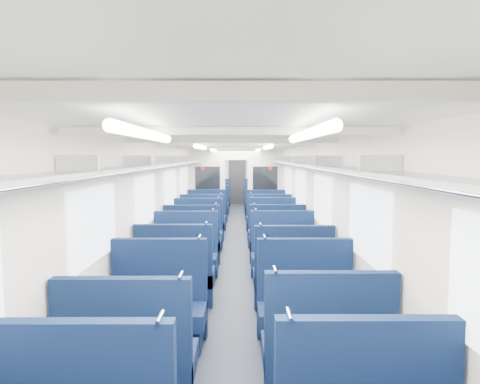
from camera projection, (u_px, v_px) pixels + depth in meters
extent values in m
cube|color=black|center=(236.00, 248.00, 9.47)|extent=(2.80, 18.00, 0.01)
cube|color=white|center=(235.00, 146.00, 9.26)|extent=(2.80, 18.00, 0.01)
cube|color=beige|center=(174.00, 197.00, 9.36)|extent=(0.02, 18.00, 2.35)
cube|color=#101B35|center=(175.00, 233.00, 9.43)|extent=(0.03, 17.90, 0.70)
cube|color=beige|center=(297.00, 197.00, 9.37)|extent=(0.02, 18.00, 2.35)
cube|color=#101B35|center=(296.00, 233.00, 9.44)|extent=(0.03, 17.90, 0.70)
cube|color=beige|center=(237.00, 177.00, 18.33)|extent=(2.80, 0.02, 2.35)
cube|color=#B2B5BA|center=(181.00, 162.00, 9.29)|extent=(0.34, 17.40, 0.04)
cylinder|color=silver|center=(189.00, 163.00, 9.30)|extent=(0.02, 17.40, 0.02)
cube|color=#B2B5BA|center=(78.00, 164.00, 3.31)|extent=(0.34, 0.03, 0.14)
cube|color=#B2B5BA|center=(138.00, 161.00, 5.30)|extent=(0.34, 0.03, 0.14)
cube|color=#B2B5BA|center=(166.00, 160.00, 7.30)|extent=(0.34, 0.03, 0.14)
cube|color=#B2B5BA|center=(181.00, 159.00, 9.29)|extent=(0.34, 0.03, 0.14)
cube|color=#B2B5BA|center=(192.00, 158.00, 11.28)|extent=(0.34, 0.03, 0.14)
cube|color=#B2B5BA|center=(199.00, 158.00, 13.27)|extent=(0.34, 0.03, 0.14)
cube|color=#B2B5BA|center=(204.00, 158.00, 15.27)|extent=(0.34, 0.03, 0.14)
cube|color=#B2B5BA|center=(208.00, 158.00, 17.26)|extent=(0.34, 0.03, 0.14)
cube|color=#B2B5BA|center=(289.00, 162.00, 9.30)|extent=(0.34, 17.40, 0.04)
cylinder|color=silver|center=(281.00, 163.00, 9.30)|extent=(0.02, 17.40, 0.02)
cube|color=#B2B5BA|center=(381.00, 164.00, 3.32)|extent=(0.34, 0.03, 0.14)
cube|color=#B2B5BA|center=(327.00, 161.00, 5.31)|extent=(0.34, 0.03, 0.14)
cube|color=#B2B5BA|center=(303.00, 160.00, 7.30)|extent=(0.34, 0.03, 0.14)
cube|color=#B2B5BA|center=(289.00, 159.00, 9.29)|extent=(0.34, 0.03, 0.14)
cube|color=#B2B5BA|center=(281.00, 158.00, 11.29)|extent=(0.34, 0.03, 0.14)
cube|color=#B2B5BA|center=(274.00, 158.00, 13.28)|extent=(0.34, 0.03, 0.14)
cube|color=#B2B5BA|center=(270.00, 158.00, 15.27)|extent=(0.34, 0.03, 0.14)
cube|color=#B2B5BA|center=(266.00, 158.00, 17.26)|extent=(0.34, 0.03, 0.14)
cube|color=white|center=(95.00, 225.00, 4.16)|extent=(0.02, 1.30, 0.75)
cube|color=white|center=(146.00, 200.00, 6.45)|extent=(0.02, 1.30, 0.75)
cube|color=white|center=(170.00, 189.00, 8.74)|extent=(0.02, 1.30, 0.75)
cube|color=white|center=(185.00, 182.00, 11.04)|extent=(0.02, 1.30, 0.75)
cube|color=white|center=(196.00, 177.00, 13.82)|extent=(0.02, 1.30, 0.75)
cube|color=white|center=(202.00, 174.00, 16.12)|extent=(0.02, 1.30, 0.75)
cube|color=white|center=(367.00, 225.00, 4.17)|extent=(0.02, 1.30, 0.75)
cube|color=white|center=(322.00, 200.00, 6.46)|extent=(0.02, 1.30, 0.75)
cube|color=white|center=(300.00, 189.00, 8.75)|extent=(0.02, 1.30, 0.75)
cube|color=white|center=(287.00, 182.00, 11.04)|extent=(0.02, 1.30, 0.75)
cube|color=white|center=(278.00, 177.00, 13.83)|extent=(0.02, 1.30, 0.75)
cube|color=white|center=(272.00, 174.00, 16.12)|extent=(0.02, 1.30, 0.75)
cube|color=silver|center=(214.00, 92.00, 1.30)|extent=(2.70, 0.06, 0.06)
cube|color=silver|center=(229.00, 131.00, 3.29)|extent=(2.70, 0.06, 0.06)
cube|color=silver|center=(233.00, 141.00, 5.28)|extent=(2.70, 0.06, 0.06)
cube|color=silver|center=(234.00, 145.00, 7.28)|extent=(2.70, 0.06, 0.06)
cube|color=silver|center=(235.00, 147.00, 9.27)|extent=(2.70, 0.06, 0.06)
cube|color=silver|center=(236.00, 149.00, 11.26)|extent=(2.70, 0.06, 0.06)
cube|color=silver|center=(237.00, 150.00, 13.25)|extent=(2.70, 0.06, 0.06)
cube|color=silver|center=(237.00, 151.00, 15.25)|extent=(2.70, 0.06, 0.06)
cube|color=silver|center=(237.00, 151.00, 17.24)|extent=(2.70, 0.06, 0.06)
cylinder|color=white|center=(146.00, 134.00, 2.80)|extent=(0.07, 1.60, 0.07)
cylinder|color=white|center=(201.00, 147.00, 6.78)|extent=(0.07, 1.60, 0.07)
cylinder|color=white|center=(214.00, 150.00, 10.27)|extent=(0.07, 1.60, 0.07)
cylinder|color=white|center=(221.00, 152.00, 14.75)|extent=(0.07, 1.60, 0.07)
cylinder|color=white|center=(308.00, 134.00, 2.80)|extent=(0.07, 1.60, 0.07)
cylinder|color=white|center=(268.00, 147.00, 6.78)|extent=(0.07, 1.60, 0.07)
cylinder|color=white|center=(258.00, 150.00, 10.27)|extent=(0.07, 1.60, 0.07)
cylinder|color=white|center=(252.00, 152.00, 14.75)|extent=(0.07, 1.60, 0.07)
cube|color=black|center=(237.00, 181.00, 18.29)|extent=(0.75, 0.06, 2.00)
cube|color=silver|center=(208.00, 187.00, 12.59)|extent=(1.05, 0.08, 2.35)
cube|color=black|center=(208.00, 180.00, 12.52)|extent=(0.76, 0.02, 0.80)
cylinder|color=red|center=(203.00, 168.00, 12.49)|extent=(0.12, 0.01, 0.12)
cube|color=silver|center=(265.00, 187.00, 12.60)|extent=(1.05, 0.08, 2.35)
cube|color=black|center=(265.00, 180.00, 12.53)|extent=(0.76, 0.02, 0.80)
cylinder|color=red|center=(270.00, 168.00, 12.49)|extent=(0.12, 0.01, 0.12)
cube|color=silver|center=(236.00, 154.00, 12.51)|extent=(0.70, 0.08, 0.35)
cylinder|color=silver|center=(160.00, 317.00, 2.34)|extent=(0.02, 0.17, 0.02)
cylinder|color=silver|center=(289.00, 314.00, 2.38)|extent=(0.02, 0.17, 0.02)
cube|color=#0D1E40|center=(131.00, 363.00, 3.47)|extent=(1.09, 0.57, 0.19)
cube|color=#0D1E40|center=(123.00, 350.00, 3.22)|extent=(1.09, 0.10, 1.16)
cylinder|color=silver|center=(181.00, 275.00, 3.17)|extent=(0.02, 0.17, 0.02)
cube|color=#0D1E40|center=(324.00, 354.00, 3.63)|extent=(1.09, 0.57, 0.19)
cube|color=#0D1935|center=(324.00, 379.00, 3.65)|extent=(1.00, 0.45, 0.28)
cube|color=#0D1E40|center=(330.00, 341.00, 3.38)|extent=(1.09, 0.10, 1.16)
cylinder|color=silver|center=(275.00, 269.00, 3.33)|extent=(0.02, 0.17, 0.02)
cube|color=#0D1E40|center=(156.00, 315.00, 4.51)|extent=(1.09, 0.57, 0.19)
cube|color=#0D1935|center=(157.00, 336.00, 4.53)|extent=(1.00, 0.45, 0.28)
cube|color=#0D1E40|center=(160.00, 288.00, 4.73)|extent=(1.09, 0.10, 1.16)
cylinder|color=silver|center=(199.00, 237.00, 4.68)|extent=(0.02, 0.17, 0.02)
cube|color=#0D1E40|center=(307.00, 315.00, 4.52)|extent=(1.09, 0.57, 0.19)
cube|color=#0D1935|center=(307.00, 335.00, 4.54)|extent=(1.00, 0.45, 0.28)
cube|color=#0D1E40|center=(304.00, 288.00, 4.73)|extent=(1.09, 0.10, 1.16)
cylinder|color=silver|center=(265.00, 237.00, 4.68)|extent=(0.02, 0.17, 0.02)
cube|color=#0D1E40|center=(176.00, 277.00, 5.95)|extent=(1.09, 0.57, 0.19)
cube|color=#0D1935|center=(176.00, 292.00, 5.97)|extent=(1.00, 0.45, 0.28)
cube|color=#0D1E40|center=(173.00, 266.00, 5.70)|extent=(1.09, 0.10, 1.16)
cylinder|color=silver|center=(206.00, 223.00, 5.65)|extent=(0.02, 0.17, 0.02)
cube|color=#0D1E40|center=(292.00, 279.00, 5.85)|extent=(1.09, 0.57, 0.19)
cube|color=#0D1935|center=(292.00, 295.00, 5.88)|extent=(1.00, 0.45, 0.28)
cube|color=#0D1E40|center=(294.00, 268.00, 5.60)|extent=(1.09, 0.10, 1.16)
cylinder|color=silver|center=(261.00, 224.00, 5.55)|extent=(0.02, 0.17, 0.02)
cube|color=#0D1E40|center=(184.00, 261.00, 6.86)|extent=(1.09, 0.57, 0.19)
cube|color=#0D1935|center=(185.00, 274.00, 6.88)|extent=(1.00, 0.45, 0.28)
cube|color=#0D1E40|center=(186.00, 244.00, 7.07)|extent=(1.09, 0.10, 1.16)
cylinder|color=silver|center=(213.00, 210.00, 7.02)|extent=(0.02, 0.17, 0.02)
cube|color=#0D1E40|center=(284.00, 260.00, 6.92)|extent=(1.09, 0.57, 0.19)
cube|color=#0D1935|center=(284.00, 273.00, 6.94)|extent=(1.00, 0.45, 0.28)
cube|color=#0D1E40|center=(282.00, 244.00, 7.13)|extent=(1.09, 0.10, 1.16)
cylinder|color=silver|center=(256.00, 209.00, 7.08)|extent=(0.02, 0.17, 0.02)
cube|color=#0D1E40|center=(193.00, 244.00, 8.19)|extent=(1.09, 0.57, 0.19)
cube|color=#0D1935|center=(193.00, 255.00, 8.21)|extent=(1.00, 0.45, 0.28)
cube|color=#0D1E40|center=(192.00, 235.00, 7.94)|extent=(1.09, 0.10, 1.16)
cylinder|color=silver|center=(216.00, 204.00, 7.89)|extent=(0.02, 0.17, 0.02)
cube|color=#0D1E40|center=(276.00, 243.00, 8.26)|extent=(1.09, 0.57, 0.19)
cube|color=#0D1935|center=(276.00, 255.00, 8.28)|extent=(1.00, 0.45, 0.28)
cube|color=#0D1E40|center=(278.00, 234.00, 8.01)|extent=(1.09, 0.10, 1.16)
cylinder|color=silver|center=(254.00, 204.00, 7.95)|extent=(0.02, 0.17, 0.02)
cube|color=#0D1E40|center=(198.00, 236.00, 9.02)|extent=(1.09, 0.57, 0.19)
cube|color=#0D1935|center=(198.00, 246.00, 9.04)|extent=(1.00, 0.45, 0.28)
cube|color=#0D1E40|center=(198.00, 224.00, 9.23)|extent=(1.09, 0.10, 1.16)
cylinder|color=silver|center=(219.00, 197.00, 9.18)|extent=(0.02, 0.17, 0.02)
cube|color=#0D1E40|center=(273.00, 234.00, 9.19)|extent=(1.09, 0.57, 0.19)
cube|color=#0D1935|center=(273.00, 245.00, 9.21)|extent=(1.00, 0.45, 0.28)
cube|color=#0D1E40|center=(272.00, 223.00, 9.40)|extent=(1.09, 0.10, 1.16)
cylinder|color=silver|center=(252.00, 197.00, 9.35)|extent=(0.02, 0.17, 0.02)
cube|color=#0D1E40|center=(203.00, 225.00, 10.44)|extent=(1.09, 0.57, 0.19)
cube|color=#0D1935|center=(203.00, 234.00, 10.46)|extent=(1.00, 0.45, 0.28)
cube|color=#0D1E40|center=(202.00, 217.00, 10.19)|extent=(1.09, 0.10, 1.16)
cylinder|color=silver|center=(221.00, 193.00, 10.14)|extent=(0.02, 0.17, 0.02)
cube|color=#0D1E40|center=(269.00, 225.00, 10.45)|extent=(1.09, 0.57, 0.19)
cube|color=#0D1935|center=(268.00, 234.00, 10.47)|extent=(1.00, 0.45, 0.28)
cube|color=#0D1E40|center=(269.00, 217.00, 10.20)|extent=(1.09, 0.10, 1.16)
cylinder|color=silver|center=(251.00, 193.00, 10.14)|extent=(0.02, 0.17, 0.02)
cube|color=#0D1E40|center=(206.00, 219.00, 11.40)|extent=(1.09, 0.57, 0.19)
cube|color=#0D1935|center=(206.00, 227.00, 11.42)|extent=(1.00, 0.45, 0.28)
cube|color=#0D1E40|center=(207.00, 210.00, 11.61)|extent=(1.09, 0.10, 1.16)
cylinder|color=silver|center=(223.00, 189.00, 11.56)|extent=(0.02, 0.17, 0.02)
cube|color=#0D1E40|center=(266.00, 220.00, 11.32)|extent=(1.09, 0.57, 0.19)
cube|color=#0D1935|center=(266.00, 228.00, 11.34)|extent=(1.00, 0.45, 0.28)
cube|color=#0D1E40|center=(266.00, 210.00, 11.53)|extent=(1.09, 0.10, 1.16)
cylinder|color=silver|center=(249.00, 189.00, 11.47)|extent=(0.02, 0.17, 0.02)
cube|color=#0D1E40|center=(211.00, 209.00, 13.51)|extent=(1.09, 0.57, 0.19)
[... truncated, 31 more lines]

